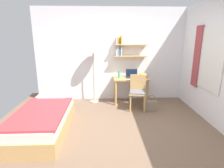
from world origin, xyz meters
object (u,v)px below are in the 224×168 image
Objects in this scene: book_stack at (143,76)px; desk at (131,82)px; bed at (44,120)px; desk_chair at (138,91)px; laptop at (132,75)px; standing_lamp at (93,51)px; handbag at (151,105)px; water_bottle at (119,75)px.

desk is at bearing -175.37° from book_stack.
desk_chair is (2.04, 1.06, 0.25)m from bed.
desk_chair is (0.11, -0.52, -0.09)m from desk.
bed is 5.53× the size of laptop.
standing_lamp is (0.90, 1.61, 1.20)m from bed.
desk reaches higher than handbag.
desk is 0.90m from handbag.
bed is at bearing -152.57° from desk_chair.
standing_lamp is 1.53m from book_stack.
standing_lamp is 1.26m from laptop.
handbag is (2.36, 0.92, -0.10)m from bed.
desk_chair reaches higher than handbag.
laptop reaches higher than book_stack.
water_bottle is at bearing -164.59° from laptop.
laptop reaches higher than desk.
standing_lamp reaches higher than handbag.
water_bottle is (0.70, -0.08, -0.63)m from standing_lamp.
bed is 2.52m from desk.
standing_lamp is at bearing 60.69° from bed.
book_stack is 0.58× the size of handbag.
laptop reaches higher than bed.
desk_chair is 3.67× the size of book_stack.
laptop is at bearing 97.76° from desk_chair.
laptop is (0.03, 0.05, 0.19)m from desk.
handbag is at bearing 21.32° from bed.
desk_chair is at bearing -46.47° from water_bottle.
book_stack is at bearing 66.71° from desk_chair.
desk is 0.39m from book_stack.
laptop is at bearing 176.13° from book_stack.
desk_chair is 0.65m from book_stack.
desk is at bearing -123.31° from laptop.
water_bottle reaches higher than desk.
laptop is at bearing 15.41° from water_bottle.
book_stack is (1.37, -0.01, -0.68)m from standing_lamp.
book_stack is at bearing 35.16° from bed.
handbag is at bearing -60.49° from laptop.
laptop reaches higher than desk_chair.
desk is 1.10× the size of desk_chair.
desk_chair is at bearing -113.29° from book_stack.
standing_lamp reaches higher than book_stack.
desk is 4.70× the size of water_bottle.
laptop is at bearing 119.51° from handbag.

